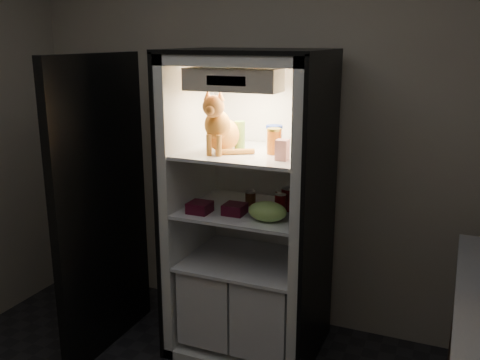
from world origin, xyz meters
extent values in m
plane|color=#AAA18E|center=(0.00, 1.80, 1.35)|extent=(3.60, 0.00, 3.60)
cube|color=white|center=(0.00, 1.67, 0.93)|extent=(0.85, 0.06, 1.85)
cube|color=white|center=(-0.40, 1.35, 0.93)|extent=(0.06, 0.70, 1.85)
cube|color=white|center=(0.40, 1.35, 0.93)|extent=(0.06, 0.70, 1.85)
cube|color=white|center=(0.00, 1.35, 1.82)|extent=(0.85, 0.70, 0.06)
cube|color=white|center=(0.00, 1.35, 0.03)|extent=(0.85, 0.70, 0.06)
cube|color=black|center=(-0.44, 1.35, 0.93)|extent=(0.02, 0.72, 1.87)
cube|color=black|center=(0.44, 1.35, 0.93)|extent=(0.02, 0.72, 1.87)
cube|color=black|center=(0.00, 1.35, 1.86)|extent=(0.90, 0.72, 0.02)
cube|color=white|center=(0.00, 1.32, 1.28)|extent=(0.73, 0.62, 0.02)
cube|color=white|center=(0.00, 1.32, 0.93)|extent=(0.73, 0.62, 0.02)
cube|color=white|center=(-0.18, 1.32, 0.35)|extent=(0.34, 0.58, 0.48)
cube|color=white|center=(0.18, 1.32, 0.35)|extent=(0.34, 0.58, 0.48)
cube|color=white|center=(0.00, 1.32, 0.60)|extent=(0.73, 0.62, 0.02)
cube|color=beige|center=(0.00, 1.11, 1.72)|extent=(0.52, 0.18, 0.12)
cube|color=black|center=(0.00, 1.02, 1.72)|extent=(0.22, 0.01, 0.05)
cube|color=black|center=(-0.85, 1.03, 0.93)|extent=(0.07, 0.87, 1.85)
cube|color=white|center=(-0.85, 0.97, 0.55)|extent=(0.07, 0.64, 0.12)
cube|color=white|center=(-0.85, 0.97, 1.05)|extent=(0.07, 0.64, 0.12)
ellipsoid|color=orange|center=(-0.14, 1.29, 1.38)|extent=(0.21, 0.25, 0.19)
ellipsoid|color=orange|center=(-0.13, 1.20, 1.46)|extent=(0.16, 0.15, 0.17)
sphere|color=orange|center=(-0.13, 1.14, 1.57)|extent=(0.13, 0.13, 0.12)
sphere|color=orange|center=(-0.13, 1.09, 1.55)|extent=(0.06, 0.06, 0.05)
cone|color=orange|center=(-0.17, 1.14, 1.63)|extent=(0.05, 0.05, 0.06)
cone|color=orange|center=(-0.09, 1.15, 1.63)|extent=(0.05, 0.05, 0.06)
cylinder|color=orange|center=(-0.16, 1.14, 1.35)|extent=(0.03, 0.03, 0.12)
cylinder|color=orange|center=(-0.10, 1.14, 1.35)|extent=(0.03, 0.03, 0.12)
cylinder|color=orange|center=(-0.03, 1.22, 1.31)|extent=(0.21, 0.14, 0.03)
cylinder|color=#248438|center=(-0.07, 1.37, 1.37)|extent=(0.06, 0.06, 0.15)
cylinder|color=#248438|center=(-0.07, 1.37, 1.45)|extent=(0.07, 0.07, 0.01)
cylinder|color=white|center=(0.11, 1.48, 1.35)|extent=(0.10, 0.10, 0.12)
cylinder|color=#1733A7|center=(0.11, 1.48, 1.42)|extent=(0.10, 0.10, 0.02)
cylinder|color=maroon|center=(0.16, 1.32, 1.36)|extent=(0.08, 0.08, 0.13)
cylinder|color=gold|center=(0.16, 1.32, 1.43)|extent=(0.08, 0.08, 0.01)
cylinder|color=maroon|center=(0.32, 1.40, 1.38)|extent=(0.11, 0.11, 0.17)
cylinder|color=white|center=(0.32, 1.40, 1.47)|extent=(0.11, 0.11, 0.01)
cube|color=silver|center=(0.26, 1.19, 1.35)|extent=(0.07, 0.07, 0.11)
cylinder|color=black|center=(0.19, 1.39, 1.00)|extent=(0.06, 0.06, 0.11)
cylinder|color=#B2B2B2|center=(0.19, 1.39, 1.05)|extent=(0.06, 0.06, 0.00)
cylinder|color=black|center=(0.23, 1.38, 1.01)|extent=(0.07, 0.07, 0.13)
cylinder|color=#B2B2B2|center=(0.23, 1.38, 1.08)|extent=(0.08, 0.08, 0.00)
cylinder|color=black|center=(0.22, 1.29, 1.00)|extent=(0.07, 0.07, 0.12)
cylinder|color=#B2B2B2|center=(0.22, 1.29, 1.06)|extent=(0.07, 0.07, 0.00)
cylinder|color=#583019|center=(-0.01, 1.39, 0.98)|extent=(0.06, 0.06, 0.08)
cylinder|color=#B2B2B2|center=(-0.01, 1.39, 1.02)|extent=(0.07, 0.07, 0.01)
ellipsoid|color=#8CC95D|center=(0.19, 1.16, 1.00)|extent=(0.22, 0.16, 0.11)
cube|color=#500D21|center=(-0.23, 1.14, 0.97)|extent=(0.13, 0.13, 0.06)
cube|color=#500D21|center=(-0.03, 1.19, 0.97)|extent=(0.12, 0.12, 0.06)
camera|label=1|loc=(1.16, -1.52, 1.94)|focal=40.00mm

